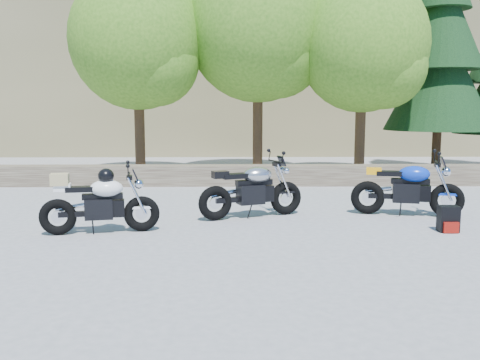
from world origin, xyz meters
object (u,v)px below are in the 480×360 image
silver_bike (252,190)px  backpack (448,219)px  white_bike (99,202)px  blue_bike (408,189)px

silver_bike → backpack: bearing=-42.2°
white_bike → blue_bike: size_ratio=0.93×
silver_bike → white_bike: white_bike is taller
silver_bike → blue_bike: size_ratio=0.96×
silver_bike → backpack: silver_bike is taller
white_bike → blue_bike: 5.36m
white_bike → backpack: size_ratio=4.43×
white_bike → blue_bike: white_bike is taller
white_bike → silver_bike: bearing=14.9°
silver_bike → blue_bike: bearing=-19.2°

